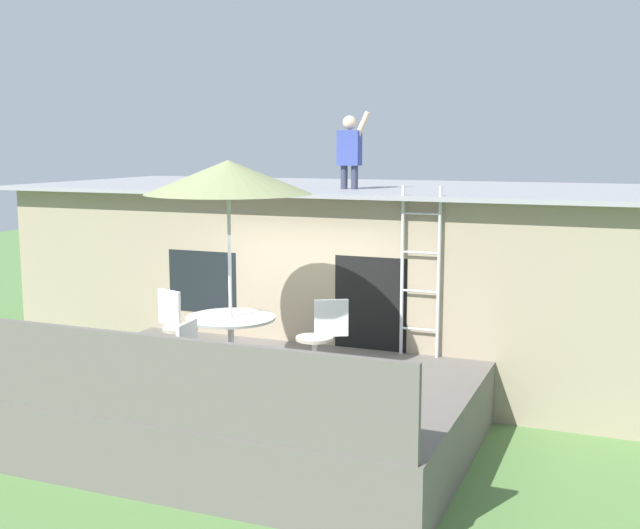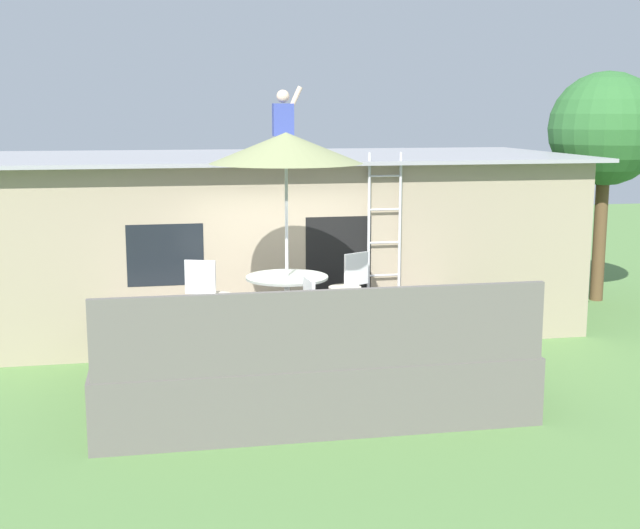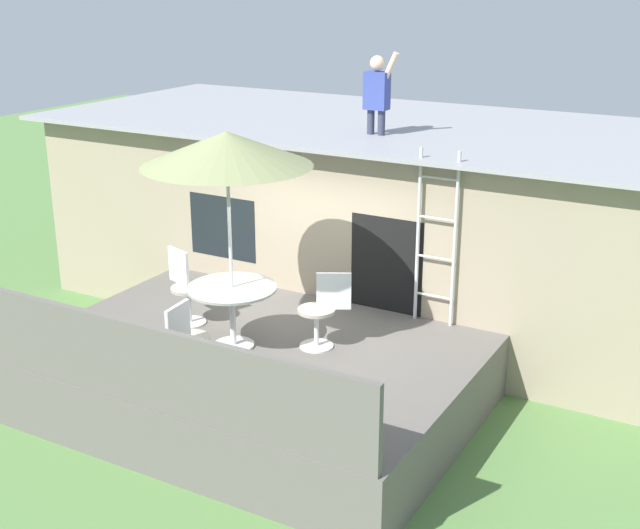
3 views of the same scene
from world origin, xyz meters
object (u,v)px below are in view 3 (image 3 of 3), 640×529
at_px(step_ladder, 436,238).
at_px(patio_chair_right, 323,311).
at_px(patio_table, 232,300).
at_px(patio_chair_near, 186,342).
at_px(person_figure, 378,89).
at_px(patio_chair_left, 185,287).
at_px(patio_umbrella, 227,149).

bearing_deg(step_ladder, patio_chair_right, -122.34).
height_order(patio_table, patio_chair_near, patio_chair_near).
distance_m(patio_chair_right, patio_chair_near, 1.69).
relative_size(step_ladder, patio_chair_right, 2.39).
distance_m(person_figure, patio_chair_left, 3.67).
relative_size(patio_umbrella, step_ladder, 1.15).
distance_m(person_figure, patio_chair_near, 4.49).
height_order(step_ladder, patio_chair_near, step_ladder).
height_order(patio_umbrella, patio_chair_left, patio_umbrella).
bearing_deg(patio_chair_right, patio_table, -0.00).
xyz_separation_m(step_ladder, person_figure, (-1.35, 1.08, 1.58)).
relative_size(patio_table, patio_chair_right, 1.13).
relative_size(step_ladder, patio_chair_left, 2.39).
bearing_deg(patio_chair_near, person_figure, -9.43).
bearing_deg(person_figure, patio_table, -97.92).
distance_m(patio_table, person_figure, 3.61).
bearing_deg(patio_chair_near, patio_chair_right, -34.32).
bearing_deg(patio_chair_left, patio_table, 0.00).
height_order(patio_chair_right, patio_chair_near, same).
relative_size(step_ladder, person_figure, 1.98).
bearing_deg(person_figure, patio_chair_near, -94.81).
relative_size(patio_umbrella, patio_chair_left, 2.76).
height_order(patio_table, patio_chair_right, patio_chair_right).
bearing_deg(patio_chair_near, step_ladder, -35.59).
distance_m(patio_table, patio_chair_right, 1.05).
height_order(person_figure, patio_chair_left, person_figure).
bearing_deg(patio_table, patio_umbrella, 45.00).
bearing_deg(patio_table, patio_chair_left, 160.78).
bearing_deg(patio_table, person_figure, 82.08).
xyz_separation_m(patio_umbrella, patio_chair_right, (0.92, 0.50, -1.89)).
distance_m(patio_umbrella, person_figure, 2.96).
relative_size(patio_umbrella, patio_chair_near, 2.76).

